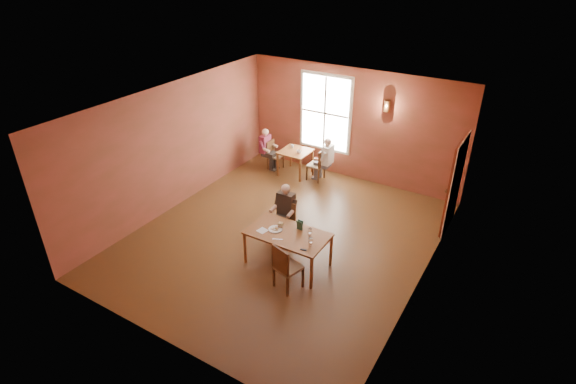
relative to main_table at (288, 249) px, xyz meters
The scene contains 28 objects.
ground 1.01m from the main_table, 127.23° to the left, with size 6.00×7.00×0.01m, color brown.
wall_back 4.43m from the main_table, 97.59° to the left, with size 6.00×0.04×3.00m, color brown.
wall_front 3.03m from the main_table, 101.59° to the right, with size 6.00×0.04×3.00m, color brown.
wall_left 3.81m from the main_table, 168.22° to the left, with size 0.04×7.00×3.00m, color brown.
wall_right 2.78m from the main_table, 16.99° to the left, with size 0.04×7.00×3.00m, color brown.
ceiling 2.79m from the main_table, 127.23° to the left, with size 6.00×7.00×0.04m, color white.
window 4.61m from the main_table, 108.03° to the left, with size 1.36×0.10×1.96m, color white.
door 3.92m from the main_table, 52.04° to the left, with size 0.12×1.04×2.10m, color maroon.
wall_sconce 4.54m from the main_table, 85.38° to the left, with size 0.16×0.16×0.28m, color brown.
main_table is the anchor object (origin of this frame).
chair_diner_main 0.82m from the main_table, 127.57° to the left, with size 0.39×0.39×0.88m, color #51301B, non-canonical shape.
diner_main 0.83m from the main_table, 128.88° to the left, with size 0.48×0.48×1.21m, color black, non-canonical shape.
chair_empty 0.70m from the main_table, 58.00° to the right, with size 0.42×0.42×0.96m, color #4E2718, non-canonical shape.
plate_food 0.48m from the main_table, behind, with size 0.28×0.28×0.04m, color white.
sandwich 0.48m from the main_table, 157.57° to the left, with size 0.08×0.08×0.10m, color tan.
goblet_a 0.64m from the main_table, 16.48° to the left, with size 0.08×0.08×0.19m, color white, non-canonical shape.
goblet_b 0.75m from the main_table, 12.74° to the right, with size 0.07×0.07×0.18m, color white, non-canonical shape.
menu_stand 0.54m from the main_table, 60.34° to the left, with size 0.12×0.06×0.20m, color #1F3E2A.
knife 0.47m from the main_table, 102.91° to the right, with size 0.21×0.02×0.00m, color silver.
napkin 0.63m from the main_table, 158.67° to the right, with size 0.18×0.18×0.01m, color white.
sunglasses 0.73m from the main_table, 31.18° to the right, with size 0.12×0.04×0.02m, color black.
second_table 4.08m from the main_table, 118.28° to the left, with size 0.79×0.79×0.70m, color brown, non-canonical shape.
chair_diner_white 3.82m from the main_table, 109.65° to the left, with size 0.40×0.40×0.90m, color #3D1A0E, non-canonical shape.
diner_white 3.81m from the main_table, 109.22° to the left, with size 0.48×0.48×1.19m, color white, non-canonical shape.
chair_diner_maroon 4.42m from the main_table, 125.71° to the left, with size 0.37×0.37×0.83m, color #55311D, non-canonical shape.
diner_maroon 4.45m from the main_table, 126.02° to the left, with size 0.46×0.46×1.14m, color #500F12, non-canonical shape.
cup_a 3.94m from the main_table, 116.82° to the left, with size 0.12×0.12×0.09m, color beige.
cup_b 4.32m from the main_table, 119.43° to the left, with size 0.09×0.09×0.09m, color silver.
Camera 1 is at (4.31, -6.94, 5.67)m, focal length 28.00 mm.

